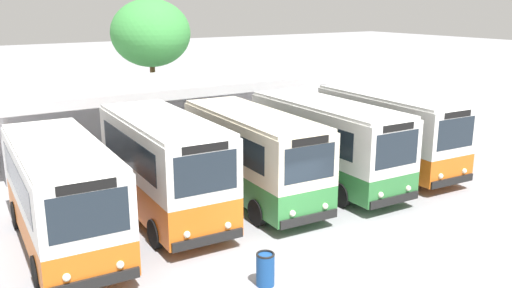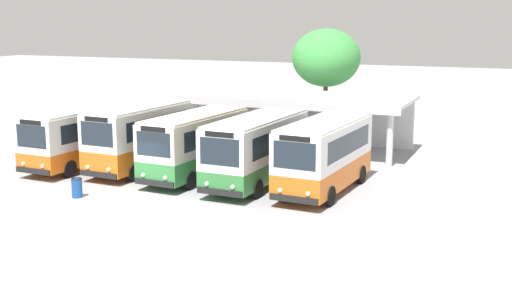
{
  "view_description": "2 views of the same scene",
  "coord_description": "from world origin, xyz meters",
  "px_view_note": "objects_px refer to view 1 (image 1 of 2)",
  "views": [
    {
      "loc": [
        -9.2,
        -11.03,
        7.16
      ],
      "look_at": [
        2.56,
        7.3,
        1.41
      ],
      "focal_mm": 37.87,
      "sensor_mm": 36.0,
      "label": 1
    },
    {
      "loc": [
        16.75,
        -23.62,
        8.03
      ],
      "look_at": [
        2.87,
        8.51,
        1.27
      ],
      "focal_mm": 45.68,
      "sensor_mm": 36.0,
      "label": 2
    }
  ],
  "objects_px": {
    "waiting_chair_end_by_column": "(139,144)",
    "waiting_chair_middle_seat": "(167,140)",
    "waiting_chair_second_from_end": "(154,142)",
    "city_bus_fourth_amber": "(326,139)",
    "city_bus_fifth_blue": "(388,129)",
    "waiting_chair_fifth_seat": "(195,136)",
    "waiting_chair_fourth_seat": "(181,138)",
    "city_bus_middle_cream": "(252,152)",
    "litter_bin_apron": "(265,269)",
    "city_bus_nearest_orange": "(62,191)",
    "waiting_chair_far_end_seat": "(207,134)",
    "city_bus_second_in_row": "(164,164)"
  },
  "relations": [
    {
      "from": "city_bus_fourth_amber",
      "to": "waiting_chair_end_by_column",
      "type": "height_order",
      "value": "city_bus_fourth_amber"
    },
    {
      "from": "waiting_chair_fourth_seat",
      "to": "waiting_chair_far_end_seat",
      "type": "bearing_deg",
      "value": -0.5
    },
    {
      "from": "waiting_chair_end_by_column",
      "to": "waiting_chair_fifth_seat",
      "type": "xyz_separation_m",
      "value": [
        2.93,
        -0.05,
        0.0
      ]
    },
    {
      "from": "city_bus_nearest_orange",
      "to": "waiting_chair_fifth_seat",
      "type": "xyz_separation_m",
      "value": [
        8.51,
        8.47,
        -1.26
      ]
    },
    {
      "from": "city_bus_fifth_blue",
      "to": "litter_bin_apron",
      "type": "bearing_deg",
      "value": -151.36
    },
    {
      "from": "waiting_chair_fifth_seat",
      "to": "waiting_chair_far_end_seat",
      "type": "height_order",
      "value": "same"
    },
    {
      "from": "city_bus_middle_cream",
      "to": "waiting_chair_second_from_end",
      "type": "height_order",
      "value": "city_bus_middle_cream"
    },
    {
      "from": "litter_bin_apron",
      "to": "city_bus_second_in_row",
      "type": "bearing_deg",
      "value": 93.3
    },
    {
      "from": "city_bus_nearest_orange",
      "to": "city_bus_second_in_row",
      "type": "distance_m",
      "value": 3.49
    },
    {
      "from": "city_bus_middle_cream",
      "to": "waiting_chair_middle_seat",
      "type": "xyz_separation_m",
      "value": [
        0.14,
        8.14,
        -1.29
      ]
    },
    {
      "from": "city_bus_second_in_row",
      "to": "waiting_chair_fourth_seat",
      "type": "distance_m",
      "value": 9.21
    },
    {
      "from": "waiting_chair_second_from_end",
      "to": "city_bus_fourth_amber",
      "type": "bearing_deg",
      "value": -63.66
    },
    {
      "from": "city_bus_middle_cream",
      "to": "waiting_chair_fourth_seat",
      "type": "relative_size",
      "value": 8.75
    },
    {
      "from": "city_bus_second_in_row",
      "to": "waiting_chair_fifth_seat",
      "type": "distance_m",
      "value": 9.55
    },
    {
      "from": "city_bus_fourth_amber",
      "to": "waiting_chair_fifth_seat",
      "type": "xyz_separation_m",
      "value": [
        -1.85,
        8.14,
        -1.32
      ]
    },
    {
      "from": "waiting_chair_middle_seat",
      "to": "waiting_chair_fourth_seat",
      "type": "height_order",
      "value": "same"
    },
    {
      "from": "waiting_chair_far_end_seat",
      "to": "litter_bin_apron",
      "type": "relative_size",
      "value": 0.96
    },
    {
      "from": "city_bus_fourth_amber",
      "to": "waiting_chair_fourth_seat",
      "type": "xyz_separation_m",
      "value": [
        -2.58,
        8.17,
        -1.32
      ]
    },
    {
      "from": "city_bus_fifth_blue",
      "to": "waiting_chair_second_from_end",
      "type": "height_order",
      "value": "city_bus_fifth_blue"
    },
    {
      "from": "waiting_chair_far_end_seat",
      "to": "city_bus_middle_cream",
      "type": "bearing_deg",
      "value": -106.12
    },
    {
      "from": "city_bus_fourth_amber",
      "to": "waiting_chair_end_by_column",
      "type": "relative_size",
      "value": 9.17
    },
    {
      "from": "city_bus_second_in_row",
      "to": "waiting_chair_middle_seat",
      "type": "bearing_deg",
      "value": 65.99
    },
    {
      "from": "city_bus_fourth_amber",
      "to": "waiting_chair_fifth_seat",
      "type": "height_order",
      "value": "city_bus_fourth_amber"
    },
    {
      "from": "waiting_chair_end_by_column",
      "to": "waiting_chair_second_from_end",
      "type": "bearing_deg",
      "value": -0.34
    },
    {
      "from": "city_bus_nearest_orange",
      "to": "waiting_chair_fourth_seat",
      "type": "distance_m",
      "value": 11.59
    },
    {
      "from": "waiting_chair_end_by_column",
      "to": "waiting_chair_middle_seat",
      "type": "relative_size",
      "value": 1.0
    },
    {
      "from": "city_bus_middle_cream",
      "to": "waiting_chair_middle_seat",
      "type": "relative_size",
      "value": 8.75
    },
    {
      "from": "waiting_chair_end_by_column",
      "to": "waiting_chair_middle_seat",
      "type": "distance_m",
      "value": 1.47
    },
    {
      "from": "waiting_chair_far_end_seat",
      "to": "litter_bin_apron",
      "type": "distance_m",
      "value": 14.71
    },
    {
      "from": "waiting_chair_far_end_seat",
      "to": "waiting_chair_middle_seat",
      "type": "bearing_deg",
      "value": 178.54
    },
    {
      "from": "waiting_chair_second_from_end",
      "to": "waiting_chair_fourth_seat",
      "type": "height_order",
      "value": "same"
    },
    {
      "from": "city_bus_fifth_blue",
      "to": "waiting_chair_fifth_seat",
      "type": "xyz_separation_m",
      "value": [
        -5.3,
        8.16,
        -1.33
      ]
    },
    {
      "from": "waiting_chair_middle_seat",
      "to": "waiting_chair_fourth_seat",
      "type": "relative_size",
      "value": 1.0
    },
    {
      "from": "city_bus_fourth_amber",
      "to": "waiting_chair_fourth_seat",
      "type": "relative_size",
      "value": 9.17
    },
    {
      "from": "city_bus_nearest_orange",
      "to": "city_bus_fifth_blue",
      "type": "bearing_deg",
      "value": 1.29
    },
    {
      "from": "waiting_chair_end_by_column",
      "to": "city_bus_fifth_blue",
      "type": "bearing_deg",
      "value": -44.9
    },
    {
      "from": "waiting_chair_far_end_seat",
      "to": "waiting_chair_fifth_seat",
      "type": "bearing_deg",
      "value": -178.8
    },
    {
      "from": "waiting_chair_end_by_column",
      "to": "waiting_chair_fifth_seat",
      "type": "relative_size",
      "value": 1.0
    },
    {
      "from": "waiting_chair_end_by_column",
      "to": "litter_bin_apron",
      "type": "bearing_deg",
      "value": -97.47
    },
    {
      "from": "city_bus_second_in_row",
      "to": "waiting_chair_far_end_seat",
      "type": "bearing_deg",
      "value": 54.1
    },
    {
      "from": "waiting_chair_middle_seat",
      "to": "waiting_chair_far_end_seat",
      "type": "distance_m",
      "value": 2.2
    },
    {
      "from": "city_bus_second_in_row",
      "to": "city_bus_fourth_amber",
      "type": "relative_size",
      "value": 0.89
    },
    {
      "from": "city_bus_second_in_row",
      "to": "waiting_chair_far_end_seat",
      "type": "distance_m",
      "value": 9.97
    },
    {
      "from": "city_bus_fourth_amber",
      "to": "waiting_chair_far_end_seat",
      "type": "bearing_deg",
      "value": 97.8
    },
    {
      "from": "city_bus_fourth_amber",
      "to": "waiting_chair_end_by_column",
      "type": "bearing_deg",
      "value": 120.3
    },
    {
      "from": "city_bus_second_in_row",
      "to": "litter_bin_apron",
      "type": "xyz_separation_m",
      "value": [
        0.33,
        -5.66,
        -1.46
      ]
    },
    {
      "from": "waiting_chair_end_by_column",
      "to": "litter_bin_apron",
      "type": "distance_m",
      "value": 13.8
    },
    {
      "from": "city_bus_nearest_orange",
      "to": "waiting_chair_second_from_end",
      "type": "xyz_separation_m",
      "value": [
        6.31,
        8.51,
        -1.26
      ]
    },
    {
      "from": "city_bus_nearest_orange",
      "to": "city_bus_fifth_blue",
      "type": "height_order",
      "value": "city_bus_fifth_blue"
    },
    {
      "from": "city_bus_fourth_amber",
      "to": "litter_bin_apron",
      "type": "relative_size",
      "value": 8.76
    }
  ]
}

